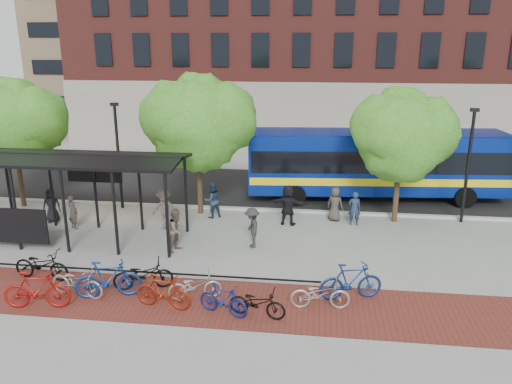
# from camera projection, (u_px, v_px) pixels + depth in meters

# --- Properties ---
(ground) EXTENTS (160.00, 160.00, 0.00)m
(ground) POSITION_uv_depth(u_px,v_px,m) (254.00, 242.00, 20.26)
(ground) COLOR #9E9E99
(ground) RESTS_ON ground
(asphalt_street) EXTENTS (160.00, 8.00, 0.01)m
(asphalt_street) POSITION_uv_depth(u_px,v_px,m) (273.00, 188.00, 27.86)
(asphalt_street) COLOR black
(asphalt_street) RESTS_ON ground
(curb) EXTENTS (160.00, 0.25, 0.12)m
(curb) POSITION_uv_depth(u_px,v_px,m) (265.00, 210.00, 24.04)
(curb) COLOR #B7B7B2
(curb) RESTS_ON ground
(brick_strip) EXTENTS (24.00, 3.00, 0.01)m
(brick_strip) POSITION_uv_depth(u_px,v_px,m) (171.00, 299.00, 15.75)
(brick_strip) COLOR maroon
(brick_strip) RESTS_ON ground
(bike_rack_rail) EXTENTS (12.00, 0.05, 0.95)m
(bike_rack_rail) POSITION_uv_depth(u_px,v_px,m) (141.00, 284.00, 16.76)
(bike_rack_rail) COLOR black
(bike_rack_rail) RESTS_ON ground
(building_brick) EXTENTS (55.00, 14.00, 20.00)m
(building_brick) POSITION_uv_depth(u_px,v_px,m) (416.00, 15.00, 40.90)
(building_brick) COLOR maroon
(building_brick) RESTS_ON ground
(bus_shelter) EXTENTS (10.60, 3.07, 3.60)m
(bus_shelter) POSITION_uv_depth(u_px,v_px,m) (51.00, 168.00, 19.93)
(bus_shelter) COLOR black
(bus_shelter) RESTS_ON ground
(tree_a) EXTENTS (4.90, 4.00, 6.18)m
(tree_a) POSITION_uv_depth(u_px,v_px,m) (15.00, 121.00, 23.66)
(tree_a) COLOR #382619
(tree_a) RESTS_ON ground
(tree_b) EXTENTS (5.15, 4.20, 6.47)m
(tree_b) POSITION_uv_depth(u_px,v_px,m) (200.00, 120.00, 22.52)
(tree_b) COLOR #382619
(tree_b) RESTS_ON ground
(tree_c) EXTENTS (4.66, 3.80, 5.92)m
(tree_c) POSITION_uv_depth(u_px,v_px,m) (403.00, 133.00, 21.55)
(tree_c) COLOR #382619
(tree_c) RESTS_ON ground
(lamp_post_left) EXTENTS (0.35, 0.20, 5.12)m
(lamp_post_left) POSITION_uv_depth(u_px,v_px,m) (118.00, 153.00, 23.74)
(lamp_post_left) COLOR black
(lamp_post_left) RESTS_ON ground
(lamp_post_right) EXTENTS (0.35, 0.20, 5.12)m
(lamp_post_right) POSITION_uv_depth(u_px,v_px,m) (468.00, 163.00, 21.81)
(lamp_post_right) COLOR black
(lamp_post_right) RESTS_ON ground
(bus) EXTENTS (13.17, 4.02, 3.50)m
(bus) POSITION_uv_depth(u_px,v_px,m) (376.00, 161.00, 25.45)
(bus) COLOR navy
(bus) RESTS_ON ground
(bike_0) EXTENTS (2.06, 0.88, 1.06)m
(bike_0) POSITION_uv_depth(u_px,v_px,m) (41.00, 265.00, 16.97)
(bike_0) COLOR black
(bike_0) RESTS_ON ground
(bike_1) EXTENTS (2.09, 0.86, 1.22)m
(bike_1) POSITION_uv_depth(u_px,v_px,m) (37.00, 290.00, 15.07)
(bike_1) COLOR #A0130E
(bike_1) RESTS_ON ground
(bike_2) EXTENTS (2.00, 1.04, 1.00)m
(bike_2) POSITION_uv_depth(u_px,v_px,m) (77.00, 282.00, 15.83)
(bike_2) COLOR #969698
(bike_2) RESTS_ON ground
(bike_3) EXTENTS (2.16, 1.15, 1.25)m
(bike_3) POSITION_uv_depth(u_px,v_px,m) (108.00, 279.00, 15.72)
(bike_3) COLOR navy
(bike_3) RESTS_ON ground
(bike_4) EXTENTS (2.05, 1.21, 1.02)m
(bike_4) POSITION_uv_depth(u_px,v_px,m) (143.00, 275.00, 16.30)
(bike_4) COLOR black
(bike_4) RESTS_ON ground
(bike_5) EXTENTS (1.88, 0.83, 1.10)m
(bike_5) POSITION_uv_depth(u_px,v_px,m) (163.00, 292.00, 15.10)
(bike_5) COLOR maroon
(bike_5) RESTS_ON ground
(bike_6) EXTENTS (1.78, 1.05, 0.89)m
(bike_6) POSITION_uv_depth(u_px,v_px,m) (195.00, 286.00, 15.70)
(bike_6) COLOR #AFB0B2
(bike_6) RESTS_ON ground
(bike_7) EXTENTS (1.67, 0.96, 0.97)m
(bike_7) POSITION_uv_depth(u_px,v_px,m) (223.00, 300.00, 14.74)
(bike_7) COLOR navy
(bike_7) RESTS_ON ground
(bike_8) EXTENTS (1.81, 0.91, 0.91)m
(bike_8) POSITION_uv_depth(u_px,v_px,m) (257.00, 303.00, 14.64)
(bike_8) COLOR black
(bike_8) RESTS_ON ground
(bike_10) EXTENTS (1.86, 0.79, 0.95)m
(bike_10) POSITION_uv_depth(u_px,v_px,m) (320.00, 294.00, 15.11)
(bike_10) COLOR #A3A3A5
(bike_10) RESTS_ON ground
(bike_11) EXTENTS (2.11, 1.10, 1.22)m
(bike_11) POSITION_uv_depth(u_px,v_px,m) (351.00, 281.00, 15.62)
(bike_11) COLOR navy
(bike_11) RESTS_ON ground
(pedestrian_0) EXTENTS (0.88, 0.69, 1.58)m
(pedestrian_0) POSITION_uv_depth(u_px,v_px,m) (52.00, 205.00, 22.38)
(pedestrian_0) COLOR black
(pedestrian_0) RESTS_ON ground
(pedestrian_1) EXTENTS (0.67, 0.62, 1.53)m
(pedestrian_1) POSITION_uv_depth(u_px,v_px,m) (73.00, 212.00, 21.56)
(pedestrian_1) COLOR #3E3532
(pedestrian_1) RESTS_ON ground
(pedestrian_2) EXTENTS (1.03, 0.98, 1.68)m
(pedestrian_2) POSITION_uv_depth(u_px,v_px,m) (212.00, 200.00, 22.94)
(pedestrian_2) COLOR #20334B
(pedestrian_2) RESTS_ON ground
(pedestrian_3) EXTENTS (1.26, 0.85, 1.81)m
(pedestrian_3) POSITION_uv_depth(u_px,v_px,m) (164.00, 209.00, 21.44)
(pedestrian_3) COLOR brown
(pedestrian_3) RESTS_ON ground
(pedestrian_5) EXTENTS (1.76, 0.82, 1.83)m
(pedestrian_5) POSITION_uv_depth(u_px,v_px,m) (288.00, 205.00, 22.00)
(pedestrian_5) COLOR black
(pedestrian_5) RESTS_ON ground
(pedestrian_6) EXTENTS (0.90, 0.77, 1.57)m
(pedestrian_6) POSITION_uv_depth(u_px,v_px,m) (335.00, 204.00, 22.54)
(pedestrian_6) COLOR #403A33
(pedestrian_6) RESTS_ON ground
(pedestrian_7) EXTENTS (0.57, 0.39, 1.54)m
(pedestrian_7) POSITION_uv_depth(u_px,v_px,m) (354.00, 208.00, 22.00)
(pedestrian_7) COLOR #202E4C
(pedestrian_7) RESTS_ON ground
(pedestrian_8) EXTENTS (0.90, 1.00, 1.69)m
(pedestrian_8) POSITION_uv_depth(u_px,v_px,m) (177.00, 230.00, 19.24)
(pedestrian_8) COLOR brown
(pedestrian_8) RESTS_ON ground
(pedestrian_9) EXTENTS (0.88, 1.18, 1.62)m
(pedestrian_9) POSITION_uv_depth(u_px,v_px,m) (252.00, 228.00, 19.57)
(pedestrian_9) COLOR #2A2A2A
(pedestrian_9) RESTS_ON ground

